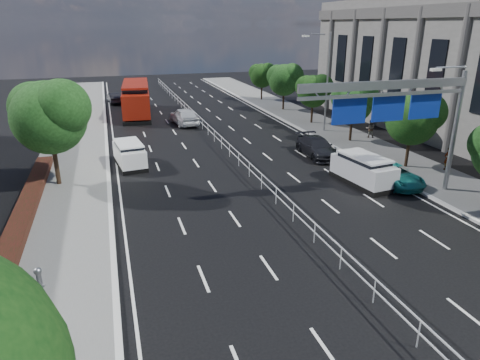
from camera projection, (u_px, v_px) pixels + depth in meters
name	position (u px, v px, depth m)	size (l,w,h in m)	color
ground	(400.00, 331.00, 14.24)	(160.00, 160.00, 0.00)	black
median_fence	(224.00, 145.00, 34.25)	(0.05, 85.00, 1.02)	silver
toilet_sign	(26.00, 322.00, 10.18)	(1.62, 0.18, 4.34)	gray
overhead_gantry	(402.00, 103.00, 23.21)	(10.24, 0.38, 7.45)	gray
streetlight_far	(325.00, 76.00, 38.70)	(2.78, 2.40, 9.00)	gray
civic_hall	(479.00, 64.00, 38.42)	(14.40, 36.00, 14.35)	slate
near_tree_back	(49.00, 113.00, 25.46)	(4.84, 4.51, 6.69)	black
far_tree_d	(413.00, 117.00, 29.09)	(3.85, 3.59, 5.34)	black
far_tree_e	(354.00, 101.00, 35.86)	(3.63, 3.38, 5.13)	black
far_tree_f	(314.00, 89.00, 42.61)	(3.52, 3.28, 5.02)	black
far_tree_g	(285.00, 78.00, 49.25)	(3.96, 3.69, 5.45)	black
far_tree_h	(262.00, 74.00, 56.10)	(3.41, 3.18, 4.91)	black
white_minivan	(129.00, 154.00, 30.53)	(2.23, 4.23, 1.76)	black
red_bus	(136.00, 98.00, 47.78)	(3.82, 12.06, 3.54)	black
near_car_silver	(184.00, 116.00, 43.29)	(2.02, 5.01, 1.71)	#BABCC2
near_car_dark	(114.00, 98.00, 54.95)	(1.44, 4.12, 1.36)	black
silver_minivan	(363.00, 170.00, 27.08)	(2.44, 4.71, 1.87)	black
parked_car_teal	(393.00, 175.00, 27.09)	(2.12, 4.59, 1.28)	#197273
parked_car_dark	(317.00, 147.00, 32.85)	(2.02, 4.97, 1.44)	black
pedestrian_a	(448.00, 158.00, 29.34)	(0.58, 0.38, 1.59)	gray
pedestrian_b	(370.00, 129.00, 37.75)	(0.77, 0.60, 1.58)	gray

